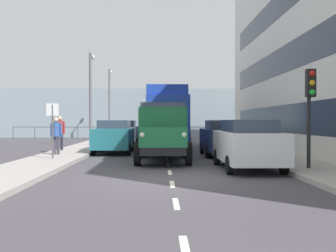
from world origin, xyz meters
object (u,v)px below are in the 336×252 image
(lorry_cargo_blue, at_px, (167,115))
(lamp_post_promenade, at_px, (91,90))
(lamp_post_far, at_px, (110,97))
(traffic_light_near, at_px, (310,96))
(car_silver_oppositeside_1, at_px, (125,133))
(pedestrian_with_bag, at_px, (56,133))
(pedestrian_near_railing, at_px, (60,130))
(car_teal_oppositeside_0, at_px, (114,136))
(truck_vintage_green, at_px, (163,133))
(street_sign, at_px, (53,121))
(car_navy_kerbside_1, at_px, (222,137))
(car_white_kerbside_near, at_px, (247,144))

(lorry_cargo_blue, distance_m, lamp_post_promenade, 5.25)
(lorry_cargo_blue, relative_size, lamp_post_far, 1.30)
(traffic_light_near, distance_m, lamp_post_far, 25.41)
(lorry_cargo_blue, bearing_deg, car_silver_oppositeside_1, -27.73)
(pedestrian_with_bag, height_order, pedestrian_near_railing, pedestrian_near_railing)
(car_teal_oppositeside_0, height_order, lamp_post_far, lamp_post_far)
(truck_vintage_green, distance_m, lamp_post_far, 20.73)
(car_teal_oppositeside_0, distance_m, street_sign, 4.85)
(lorry_cargo_blue, height_order, lamp_post_far, lamp_post_far)
(traffic_light_near, relative_size, street_sign, 1.42)
(lorry_cargo_blue, relative_size, pedestrian_with_bag, 4.84)
(car_silver_oppositeside_1, height_order, street_sign, street_sign)
(car_silver_oppositeside_1, relative_size, pedestrian_near_railing, 2.40)
(lorry_cargo_blue, xyz_separation_m, pedestrian_near_railing, (5.72, 4.28, -0.87))
(car_silver_oppositeside_1, height_order, lamp_post_promenade, lamp_post_promenade)
(car_navy_kerbside_1, height_order, street_sign, street_sign)
(lorry_cargo_blue, bearing_deg, pedestrian_with_bag, 53.29)
(pedestrian_with_bag, bearing_deg, traffic_light_near, 150.24)
(pedestrian_with_bag, bearing_deg, car_silver_oppositeside_1, -105.63)
(car_white_kerbside_near, distance_m, street_sign, 7.89)
(truck_vintage_green, height_order, street_sign, truck_vintage_green)
(truck_vintage_green, relative_size, lorry_cargo_blue, 0.69)
(car_white_kerbside_near, relative_size, car_silver_oppositeside_1, 1.01)
(car_teal_oppositeside_0, bearing_deg, street_sign, 65.32)
(truck_vintage_green, xyz_separation_m, lamp_post_promenade, (4.62, -9.49, 2.56))
(lorry_cargo_blue, height_order, car_navy_kerbside_1, lorry_cargo_blue)
(truck_vintage_green, distance_m, traffic_light_near, 6.05)
(lamp_post_far, relative_size, street_sign, 2.80)
(car_navy_kerbside_1, relative_size, lamp_post_promenade, 0.65)
(car_white_kerbside_near, distance_m, pedestrian_near_railing, 11.01)
(truck_vintage_green, height_order, lorry_cargo_blue, lorry_cargo_blue)
(pedestrian_with_bag, height_order, lamp_post_promenade, lamp_post_promenade)
(lorry_cargo_blue, bearing_deg, truck_vintage_green, 87.85)
(truck_vintage_green, bearing_deg, car_silver_oppositeside_1, -76.50)
(pedestrian_near_railing, bearing_deg, car_white_kerbside_near, 138.99)
(car_navy_kerbside_1, bearing_deg, car_white_kerbside_near, 90.00)
(truck_vintage_green, bearing_deg, traffic_light_near, 143.13)
(car_navy_kerbside_1, height_order, car_silver_oppositeside_1, same)
(street_sign, bearing_deg, lamp_post_far, -89.33)
(lamp_post_promenade, bearing_deg, truck_vintage_green, 115.93)
(pedestrian_near_railing, xyz_separation_m, street_sign, (-0.88, 4.66, 0.47))
(car_white_kerbside_near, relative_size, car_navy_kerbside_1, 1.12)
(car_teal_oppositeside_0, relative_size, pedestrian_with_bag, 2.43)
(car_navy_kerbside_1, bearing_deg, street_sign, 20.59)
(traffic_light_near, relative_size, lamp_post_far, 0.51)
(traffic_light_near, relative_size, lamp_post_promenade, 0.54)
(car_white_kerbside_near, distance_m, car_silver_oppositeside_1, 14.07)
(pedestrian_with_bag, distance_m, lamp_post_promenade, 7.99)
(pedestrian_with_bag, bearing_deg, car_white_kerbside_near, 149.93)
(car_white_kerbside_near, bearing_deg, street_sign, -19.03)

